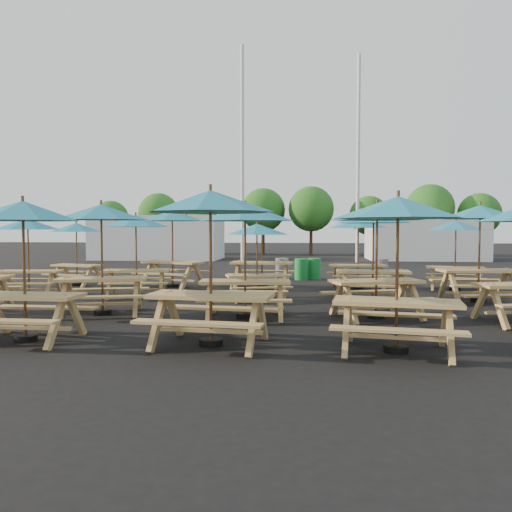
# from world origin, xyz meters

# --- Properties ---
(ground) EXTENTS (120.00, 120.00, 0.00)m
(ground) POSITION_xyz_m (0.00, 0.00, 0.00)
(ground) COLOR black
(ground) RESTS_ON ground
(picnic_unit_2) EXTENTS (2.02, 2.02, 2.23)m
(picnic_unit_2) POSITION_xyz_m (-6.29, -0.18, 1.90)
(picnic_unit_2) COLOR #AC894C
(picnic_unit_2) RESTS_ON ground
(picnic_unit_3) EXTENTS (2.12, 2.12, 2.15)m
(picnic_unit_3) POSITION_xyz_m (-6.21, 2.63, 1.83)
(picnic_unit_3) COLOR #AC894C
(picnic_unit_3) RESTS_ON ground
(picnic_unit_4) EXTENTS (1.98, 1.98, 2.40)m
(picnic_unit_4) POSITION_xyz_m (-3.24, -5.55, 2.05)
(picnic_unit_4) COLOR #AC894C
(picnic_unit_4) RESTS_ON ground
(picnic_unit_5) EXTENTS (2.45, 2.45, 2.48)m
(picnic_unit_5) POSITION_xyz_m (-3.02, -2.85, 2.12)
(picnic_unit_5) COLOR #AC894C
(picnic_unit_5) RESTS_ON ground
(picnic_unit_6) EXTENTS (2.24, 2.24, 2.32)m
(picnic_unit_6) POSITION_xyz_m (-3.24, 0.06, 1.98)
(picnic_unit_6) COLOR #AC894C
(picnic_unit_6) RESTS_ON ground
(picnic_unit_7) EXTENTS (2.67, 2.67, 2.57)m
(picnic_unit_7) POSITION_xyz_m (-2.87, 2.52, 2.19)
(picnic_unit_7) COLOR #AC894C
(picnic_unit_7) RESTS_ON ground
(picnic_unit_8) EXTENTS (2.28, 2.28, 2.56)m
(picnic_unit_8) POSITION_xyz_m (-0.04, -5.56, 2.18)
(picnic_unit_8) COLOR #AC894C
(picnic_unit_8) RESTS_ON ground
(picnic_unit_9) EXTENTS (2.15, 2.15, 2.44)m
(picnic_unit_9) POSITION_xyz_m (0.21, -2.99, 2.09)
(picnic_unit_9) COLOR #AC894C
(picnic_unit_9) RESTS_ON ground
(picnic_unit_10) EXTENTS (2.11, 2.11, 2.07)m
(picnic_unit_10) POSITION_xyz_m (0.20, -0.26, 1.77)
(picnic_unit_10) COLOR #AC894C
(picnic_unit_10) RESTS_ON ground
(picnic_unit_11) EXTENTS (2.15, 2.15, 2.56)m
(picnic_unit_11) POSITION_xyz_m (0.09, 2.55, 2.19)
(picnic_unit_11) COLOR #AC894C
(picnic_unit_11) RESTS_ON ground
(picnic_unit_12) EXTENTS (2.24, 2.24, 2.43)m
(picnic_unit_12) POSITION_xyz_m (2.90, -5.72, 2.07)
(picnic_unit_12) COLOR #AC894C
(picnic_unit_12) RESTS_ON ground
(picnic_unit_13) EXTENTS (2.54, 2.54, 2.46)m
(picnic_unit_13) POSITION_xyz_m (3.01, -2.71, 2.10)
(picnic_unit_13) COLOR #AC894C
(picnic_unit_13) RESTS_ON ground
(picnic_unit_14) EXTENTS (2.07, 2.07, 2.43)m
(picnic_unit_14) POSITION_xyz_m (3.28, -0.07, 2.08)
(picnic_unit_14) COLOR #AC894C
(picnic_unit_14) RESTS_ON ground
(picnic_unit_15) EXTENTS (2.03, 2.03, 2.30)m
(picnic_unit_15) POSITION_xyz_m (3.18, 2.79, 1.96)
(picnic_unit_15) COLOR #AC894C
(picnic_unit_15) RESTS_ON ground
(picnic_unit_18) EXTENTS (2.28, 2.28, 2.56)m
(picnic_unit_18) POSITION_xyz_m (6.03, 0.02, 2.18)
(picnic_unit_18) COLOR #AC894C
(picnic_unit_18) RESTS_ON ground
(picnic_unit_19) EXTENTS (2.14, 2.14, 2.21)m
(picnic_unit_19) POSITION_xyz_m (6.16, 2.58, 1.88)
(picnic_unit_19) COLOR #AC894C
(picnic_unit_19) RESTS_ON ground
(waste_bin_0) EXTENTS (0.50, 0.50, 0.80)m
(waste_bin_0) POSITION_xyz_m (0.58, 5.65, 0.40)
(waste_bin_0) COLOR gray
(waste_bin_0) RESTS_ON ground
(waste_bin_1) EXTENTS (0.50, 0.50, 0.80)m
(waste_bin_1) POSITION_xyz_m (1.33, 5.38, 0.40)
(waste_bin_1) COLOR #188835
(waste_bin_1) RESTS_ON ground
(waste_bin_2) EXTENTS (0.50, 0.50, 0.80)m
(waste_bin_2) POSITION_xyz_m (1.83, 5.70, 0.40)
(waste_bin_2) COLOR #188835
(waste_bin_2) RESTS_ON ground
(waste_bin_3) EXTENTS (0.50, 0.50, 0.80)m
(waste_bin_3) POSITION_xyz_m (4.38, 5.73, 0.40)
(waste_bin_3) COLOR gray
(waste_bin_3) RESTS_ON ground
(mast_0) EXTENTS (0.20, 0.20, 12.00)m
(mast_0) POSITION_xyz_m (-2.00, 14.00, 6.00)
(mast_0) COLOR silver
(mast_0) RESTS_ON ground
(mast_1) EXTENTS (0.20, 0.20, 12.00)m
(mast_1) POSITION_xyz_m (4.50, 16.00, 6.00)
(mast_1) COLOR silver
(mast_1) RESTS_ON ground
(event_tent_0) EXTENTS (8.00, 4.00, 2.80)m
(event_tent_0) POSITION_xyz_m (-8.00, 18.00, 1.40)
(event_tent_0) COLOR silver
(event_tent_0) RESTS_ON ground
(event_tent_1) EXTENTS (7.00, 4.00, 2.60)m
(event_tent_1) POSITION_xyz_m (9.00, 19.00, 1.30)
(event_tent_1) COLOR silver
(event_tent_1) RESTS_ON ground
(tree_0) EXTENTS (2.80, 2.80, 4.24)m
(tree_0) POSITION_xyz_m (-14.07, 25.25, 2.83)
(tree_0) COLOR #382314
(tree_0) RESTS_ON ground
(tree_1) EXTENTS (3.11, 3.11, 4.72)m
(tree_1) POSITION_xyz_m (-9.74, 23.90, 3.15)
(tree_1) COLOR #382314
(tree_1) RESTS_ON ground
(tree_2) EXTENTS (2.59, 2.59, 3.93)m
(tree_2) POSITION_xyz_m (-6.39, 23.65, 2.62)
(tree_2) COLOR #382314
(tree_2) RESTS_ON ground
(tree_3) EXTENTS (3.36, 3.36, 5.09)m
(tree_3) POSITION_xyz_m (-1.75, 24.72, 3.41)
(tree_3) COLOR #382314
(tree_3) RESTS_ON ground
(tree_4) EXTENTS (3.41, 3.41, 5.17)m
(tree_4) POSITION_xyz_m (1.90, 24.26, 3.46)
(tree_4) COLOR #382314
(tree_4) RESTS_ON ground
(tree_5) EXTENTS (2.94, 2.94, 4.45)m
(tree_5) POSITION_xyz_m (6.22, 24.67, 2.97)
(tree_5) COLOR #382314
(tree_5) RESTS_ON ground
(tree_6) EXTENTS (3.38, 3.38, 5.13)m
(tree_6) POSITION_xyz_m (10.23, 22.90, 3.43)
(tree_6) COLOR #382314
(tree_6) RESTS_ON ground
(tree_7) EXTENTS (2.95, 2.95, 4.48)m
(tree_7) POSITION_xyz_m (13.63, 22.92, 2.99)
(tree_7) COLOR #382314
(tree_7) RESTS_ON ground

